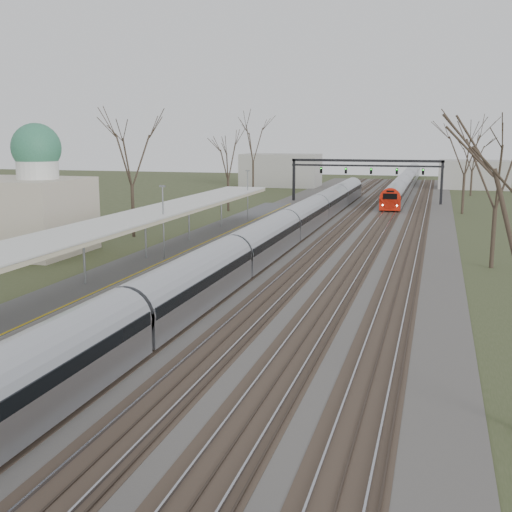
{
  "coord_description": "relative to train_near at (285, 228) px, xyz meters",
  "views": [
    {
      "loc": [
        10.08,
        -5.65,
        9.35
      ],
      "look_at": [
        -0.57,
        31.84,
        2.0
      ],
      "focal_mm": 45.0,
      "sensor_mm": 36.0,
      "label": 1
    }
  ],
  "objects": [
    {
      "name": "track_bed",
      "position": [
        2.76,
        7.0,
        -1.42
      ],
      "size": [
        24.0,
        160.0,
        0.22
      ],
      "color": "#474442",
      "rests_on": "ground"
    },
    {
      "name": "train_far",
      "position": [
        7.0,
        63.15,
        0.0
      ],
      "size": [
        2.62,
        75.21,
        3.05
      ],
      "color": "#A5A8AF",
      "rests_on": "ground"
    },
    {
      "name": "signal_gantry",
      "position": [
        2.79,
        36.99,
        3.43
      ],
      "size": [
        21.0,
        0.59,
        6.08
      ],
      "color": "black",
      "rests_on": "ground"
    },
    {
      "name": "platform",
      "position": [
        -6.55,
        -10.5,
        -0.98
      ],
      "size": [
        3.5,
        69.0,
        1.0
      ],
      "primitive_type": "cube",
      "color": "#9E9B93",
      "rests_on": "ground"
    },
    {
      "name": "tree_west_far",
      "position": [
        -14.5,
        -0.0,
        6.54
      ],
      "size": [
        5.5,
        5.5,
        11.33
      ],
      "color": "#2D231C",
      "rests_on": "ground"
    },
    {
      "name": "tree_east_far",
      "position": [
        16.5,
        -6.0,
        5.81
      ],
      "size": [
        5.0,
        5.0,
        10.3
      ],
      "color": "#2D231C",
      "rests_on": "ground"
    },
    {
      "name": "canopy",
      "position": [
        -6.55,
        -15.01,
        2.45
      ],
      "size": [
        4.1,
        50.0,
        3.11
      ],
      "color": "slate",
      "rests_on": "platform"
    },
    {
      "name": "train_near",
      "position": [
        0.0,
        0.0,
        0.0
      ],
      "size": [
        2.62,
        90.21,
        3.05
      ],
      "color": "#A5A8AF",
      "rests_on": "ground"
    },
    {
      "name": "dome_building",
      "position": [
        -19.21,
        -10.0,
        2.24
      ],
      "size": [
        10.0,
        8.0,
        10.3
      ],
      "color": "beige",
      "rests_on": "ground"
    }
  ]
}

